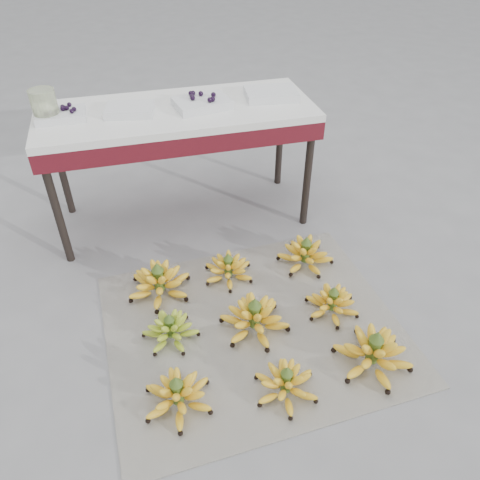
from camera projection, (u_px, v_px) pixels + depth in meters
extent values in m
plane|color=slate|center=(239.00, 335.00, 2.02)|extent=(60.00, 60.00, 0.00)
cube|color=beige|center=(253.00, 327.00, 2.05)|extent=(1.30, 1.11, 0.01)
ellipsoid|color=yellow|center=(178.00, 398.00, 1.73)|extent=(0.32, 0.32, 0.08)
ellipsoid|color=yellow|center=(177.00, 392.00, 1.71)|extent=(0.23, 0.23, 0.06)
ellipsoid|color=yellow|center=(177.00, 387.00, 1.69)|extent=(0.15, 0.15, 0.05)
cylinder|color=#405B1E|center=(177.00, 392.00, 1.71)|extent=(0.04, 0.04, 0.11)
cone|color=#405B1E|center=(176.00, 381.00, 1.66)|extent=(0.05, 0.05, 0.04)
ellipsoid|color=yellow|center=(286.00, 386.00, 1.77)|extent=(0.28, 0.28, 0.07)
ellipsoid|color=yellow|center=(286.00, 381.00, 1.75)|extent=(0.20, 0.20, 0.06)
ellipsoid|color=yellow|center=(287.00, 376.00, 1.73)|extent=(0.13, 0.13, 0.05)
cylinder|color=#405B1E|center=(286.00, 381.00, 1.75)|extent=(0.04, 0.04, 0.10)
cone|color=#405B1E|center=(287.00, 370.00, 1.71)|extent=(0.05, 0.05, 0.04)
ellipsoid|color=yellow|center=(372.00, 356.00, 1.87)|extent=(0.37, 0.37, 0.09)
ellipsoid|color=yellow|center=(374.00, 349.00, 1.84)|extent=(0.26, 0.26, 0.07)
ellipsoid|color=yellow|center=(376.00, 343.00, 1.82)|extent=(0.17, 0.17, 0.06)
cylinder|color=#405B1E|center=(374.00, 349.00, 1.84)|extent=(0.05, 0.05, 0.13)
cone|color=#405B1E|center=(378.00, 336.00, 1.79)|extent=(0.06, 0.06, 0.05)
ellipsoid|color=#7FAC36|center=(171.00, 332.00, 1.98)|extent=(0.29, 0.29, 0.07)
ellipsoid|color=#7FAC36|center=(170.00, 327.00, 1.96)|extent=(0.21, 0.21, 0.05)
ellipsoid|color=#7FAC36|center=(169.00, 322.00, 1.94)|extent=(0.13, 0.13, 0.04)
cylinder|color=#405B1E|center=(170.00, 327.00, 1.96)|extent=(0.04, 0.04, 0.10)
cone|color=#405B1E|center=(169.00, 317.00, 1.92)|extent=(0.05, 0.05, 0.04)
ellipsoid|color=yellow|center=(254.00, 321.00, 2.02)|extent=(0.34, 0.34, 0.09)
ellipsoid|color=yellow|center=(255.00, 315.00, 1.99)|extent=(0.24, 0.24, 0.07)
ellipsoid|color=yellow|center=(255.00, 309.00, 1.97)|extent=(0.15, 0.15, 0.06)
cylinder|color=#405B1E|center=(255.00, 315.00, 1.99)|extent=(0.05, 0.05, 0.12)
cone|color=#405B1E|center=(255.00, 302.00, 1.95)|extent=(0.06, 0.06, 0.04)
ellipsoid|color=yellow|center=(332.00, 305.00, 2.10)|extent=(0.29, 0.29, 0.07)
ellipsoid|color=yellow|center=(333.00, 300.00, 2.08)|extent=(0.20, 0.20, 0.05)
ellipsoid|color=yellow|center=(333.00, 295.00, 2.07)|extent=(0.13, 0.13, 0.04)
cylinder|color=#405B1E|center=(333.00, 300.00, 2.08)|extent=(0.04, 0.04, 0.10)
cone|color=#405B1E|center=(334.00, 290.00, 2.05)|extent=(0.05, 0.05, 0.04)
ellipsoid|color=yellow|center=(160.00, 285.00, 2.19)|extent=(0.37, 0.37, 0.09)
ellipsoid|color=yellow|center=(159.00, 279.00, 2.17)|extent=(0.26, 0.26, 0.07)
ellipsoid|color=yellow|center=(158.00, 273.00, 2.15)|extent=(0.17, 0.17, 0.06)
cylinder|color=#405B1E|center=(159.00, 279.00, 2.17)|extent=(0.05, 0.05, 0.12)
cone|color=#405B1E|center=(157.00, 267.00, 2.12)|extent=(0.06, 0.06, 0.04)
ellipsoid|color=yellow|center=(228.00, 271.00, 2.28)|extent=(0.25, 0.25, 0.07)
ellipsoid|color=yellow|center=(228.00, 266.00, 2.26)|extent=(0.18, 0.18, 0.05)
ellipsoid|color=yellow|center=(228.00, 262.00, 2.24)|extent=(0.11, 0.11, 0.05)
cylinder|color=#405B1E|center=(228.00, 266.00, 2.26)|extent=(0.04, 0.04, 0.10)
cone|color=#405B1E|center=(228.00, 256.00, 2.22)|extent=(0.05, 0.05, 0.04)
ellipsoid|color=yellow|center=(305.00, 257.00, 2.36)|extent=(0.37, 0.37, 0.08)
ellipsoid|color=yellow|center=(306.00, 251.00, 2.34)|extent=(0.26, 0.26, 0.06)
ellipsoid|color=yellow|center=(306.00, 246.00, 2.32)|extent=(0.17, 0.17, 0.05)
cylinder|color=#405B1E|center=(306.00, 251.00, 2.34)|extent=(0.05, 0.05, 0.11)
cone|color=#405B1E|center=(307.00, 240.00, 2.30)|extent=(0.05, 0.05, 0.04)
cylinder|color=black|center=(57.00, 210.00, 2.23)|extent=(0.04, 0.04, 0.62)
cylinder|color=black|center=(308.00, 175.00, 2.49)|extent=(0.04, 0.04, 0.62)
cylinder|color=black|center=(60.00, 165.00, 2.58)|extent=(0.04, 0.04, 0.62)
cylinder|color=black|center=(280.00, 138.00, 2.84)|extent=(0.04, 0.04, 0.62)
cube|color=#561017|center=(178.00, 124.00, 2.37)|extent=(1.37, 0.55, 0.09)
cube|color=white|center=(177.00, 112.00, 2.33)|extent=(1.37, 0.55, 0.04)
cube|color=silver|center=(61.00, 115.00, 2.21)|extent=(0.23, 0.16, 0.04)
sphere|color=black|center=(69.00, 105.00, 2.23)|extent=(0.02, 0.02, 0.02)
sphere|color=black|center=(74.00, 109.00, 2.19)|extent=(0.02, 0.02, 0.02)
sphere|color=black|center=(55.00, 112.00, 2.16)|extent=(0.02, 0.02, 0.02)
sphere|color=black|center=(46.00, 113.00, 2.15)|extent=(0.02, 0.02, 0.02)
sphere|color=black|center=(72.00, 111.00, 2.17)|extent=(0.02, 0.02, 0.02)
sphere|color=black|center=(65.00, 108.00, 2.20)|extent=(0.02, 0.02, 0.02)
sphere|color=black|center=(62.00, 109.00, 2.19)|extent=(0.02, 0.02, 0.02)
sphere|color=black|center=(67.00, 108.00, 2.20)|extent=(0.02, 0.02, 0.02)
sphere|color=black|center=(63.00, 107.00, 2.21)|extent=(0.02, 0.02, 0.02)
sphere|color=black|center=(49.00, 112.00, 2.16)|extent=(0.02, 0.02, 0.02)
cube|color=silver|center=(130.00, 110.00, 2.25)|extent=(0.26, 0.21, 0.04)
cube|color=silver|center=(202.00, 103.00, 2.31)|extent=(0.29, 0.23, 0.04)
sphere|color=black|center=(193.00, 93.00, 2.33)|extent=(0.03, 0.03, 0.03)
sphere|color=black|center=(192.00, 96.00, 2.30)|extent=(0.03, 0.03, 0.03)
sphere|color=black|center=(193.00, 98.00, 2.28)|extent=(0.03, 0.03, 0.03)
sphere|color=black|center=(210.00, 100.00, 2.26)|extent=(0.03, 0.03, 0.03)
sphere|color=black|center=(213.00, 99.00, 2.27)|extent=(0.03, 0.03, 0.03)
sphere|color=black|center=(191.00, 93.00, 2.33)|extent=(0.03, 0.03, 0.03)
sphere|color=black|center=(201.00, 94.00, 2.32)|extent=(0.03, 0.03, 0.03)
sphere|color=black|center=(213.00, 95.00, 2.31)|extent=(0.03, 0.03, 0.03)
cube|color=silver|center=(271.00, 94.00, 2.41)|extent=(0.28, 0.22, 0.04)
cylinder|color=beige|center=(45.00, 105.00, 2.16)|extent=(0.14, 0.14, 0.15)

